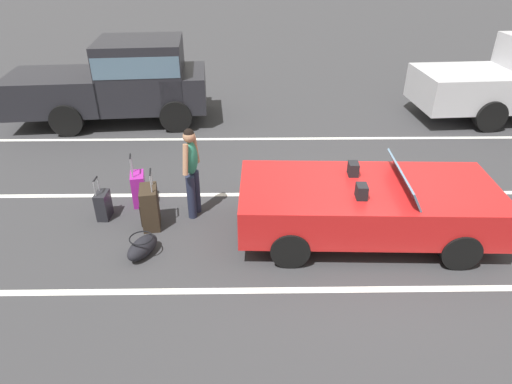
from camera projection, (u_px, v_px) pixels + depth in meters
name	position (u px, v px, depth m)	size (l,w,h in m)	color
ground_plane	(362.00, 234.00, 7.58)	(80.00, 80.00, 0.00)	#333335
lot_line_near	(383.00, 289.00, 6.41)	(18.00, 0.12, 0.01)	silver
lot_line_mid	(347.00, 194.00, 8.74)	(18.00, 0.12, 0.01)	silver
lot_line_far	(326.00, 139.00, 11.07)	(18.00, 0.12, 0.01)	silver
convertible_car	(379.00, 205.00, 7.28)	(4.19, 1.94, 1.24)	red
suitcase_large_black	(150.00, 207.00, 7.62)	(0.36, 0.52, 1.05)	#2D2319
suitcase_medium_bright	(139.00, 189.00, 8.28)	(0.31, 0.44, 0.99)	#991E8C
suitcase_small_carryon	(103.00, 205.00, 7.90)	(0.21, 0.35, 0.79)	black
duffel_bag	(142.00, 247.00, 7.01)	(0.55, 0.71, 0.34)	black
traveler_person	(192.00, 168.00, 7.66)	(0.31, 0.60, 1.65)	#1E2338
parked_pickup_truck_far	(124.00, 80.00, 11.61)	(5.15, 2.39, 2.10)	black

